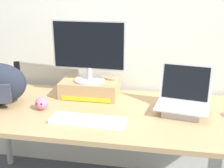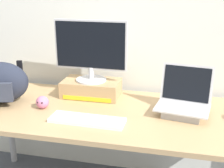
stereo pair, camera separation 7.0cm
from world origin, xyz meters
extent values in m
cube|color=silver|center=(0.00, 0.50, 1.30)|extent=(7.00, 0.10, 2.60)
cube|color=tan|center=(0.00, 0.00, 0.70)|extent=(2.03, 0.79, 0.03)
cylinder|color=#B2B2B7|center=(-0.96, 0.34, 0.34)|extent=(0.05, 0.05, 0.69)
cube|color=tan|center=(-0.20, 0.23, 0.77)|extent=(0.40, 0.23, 0.11)
cube|color=yellow|center=(-0.20, 0.11, 0.74)|extent=(0.34, 0.00, 0.03)
cylinder|color=silver|center=(-0.20, 0.23, 0.84)|extent=(0.21, 0.21, 0.01)
cylinder|color=silver|center=(-0.20, 0.23, 0.89)|extent=(0.04, 0.04, 0.09)
cube|color=silver|center=(-0.20, 0.23, 1.09)|extent=(0.51, 0.03, 0.34)
cube|color=black|center=(-0.20, 0.22, 1.09)|extent=(0.48, 0.02, 0.31)
cube|color=#ADADB2|center=(0.43, 0.03, 0.74)|extent=(0.25, 0.23, 0.05)
cube|color=silver|center=(0.43, 0.03, 0.77)|extent=(0.35, 0.29, 0.01)
cube|color=#B7B7BC|center=(0.44, 0.05, 0.78)|extent=(0.29, 0.18, 0.00)
cube|color=silver|center=(0.45, 0.13, 0.89)|extent=(0.32, 0.11, 0.24)
cube|color=black|center=(0.45, 0.12, 0.89)|extent=(0.29, 0.10, 0.21)
cube|color=white|center=(-0.11, -0.18, 0.73)|extent=(0.45, 0.15, 0.02)
cube|color=silver|center=(-0.11, -0.18, 0.74)|extent=(0.42, 0.13, 0.00)
cube|color=black|center=(-0.69, 0.13, 0.87)|extent=(0.04, 0.03, 0.21)
sphere|color=#CC7099|center=(-0.45, -0.06, 0.76)|extent=(0.08, 0.08, 0.08)
sphere|color=black|center=(-0.46, -0.09, 0.77)|extent=(0.01, 0.01, 0.01)
sphere|color=black|center=(-0.43, -0.09, 0.77)|extent=(0.01, 0.01, 0.01)
camera|label=1|loc=(0.31, -1.69, 1.48)|focal=47.51mm
camera|label=2|loc=(0.38, -1.67, 1.48)|focal=47.51mm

